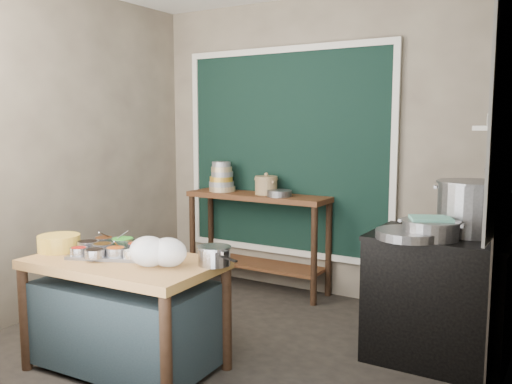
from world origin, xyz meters
The scene contains 30 objects.
floor centered at (0.00, 0.00, -0.01)m, with size 3.50×3.00×0.02m, color #28241F.
back_wall centered at (0.00, 1.51, 1.40)m, with size 3.50×0.02×2.80m, color gray.
left_wall centered at (-1.76, 0.00, 1.40)m, with size 0.02×3.00×2.80m, color gray.
right_wall centered at (1.76, 0.00, 1.40)m, with size 0.02×3.00×2.80m, color gray.
curtain_panel centered at (-0.35, 1.47, 1.35)m, with size 2.10×0.02×1.90m, color black.
curtain_frame centered at (-0.35, 1.46, 1.35)m, with size 2.22×0.03×2.02m, color beige, non-canonical shape.
tile_panel centered at (1.74, 0.55, 1.85)m, with size 0.02×1.70×1.70m, color #B2B2AA.
soot_patch centered at (1.74, 0.65, 0.70)m, with size 0.01×1.30×1.30m, color black.
wall_shelf centered at (1.63, 0.85, 1.60)m, with size 0.22×0.70×0.03m, color beige.
prep_table centered at (-0.38, -0.70, 0.38)m, with size 1.25×0.72×0.75m, color #976237.
back_counter centered at (-0.55, 1.28, 0.47)m, with size 1.45×0.40×0.95m, color #4E2816.
stove_block centered at (1.35, 0.55, 0.42)m, with size 0.90×0.68×0.85m, color black.
stove_top centered at (1.35, 0.55, 0.86)m, with size 0.92×0.69×0.03m, color black.
condiment_tray centered at (-0.53, -0.66, 0.76)m, with size 0.50×0.35×0.02m, color gray.
condiment_bowls centered at (-0.57, -0.65, 0.80)m, with size 0.55×0.44×0.07m.
yellow_basin centered at (-0.94, -0.75, 0.81)m, with size 0.29×0.29×0.11m, color gold.
saucepan centered at (0.21, -0.50, 0.81)m, with size 0.22×0.22×0.12m, color gray, non-canonical shape.
plastic_bag_a centered at (-0.12, -0.74, 0.84)m, with size 0.25×0.22×0.19m, color white.
plastic_bag_b centered at (-0.01, -0.68, 0.84)m, with size 0.24×0.21×0.18m, color white.
bowl_stack centered at (-0.97, 1.27, 1.08)m, with size 0.27×0.27×0.30m.
utensil_cup centered at (-0.94, 1.24, 1.00)m, with size 0.16×0.16×0.09m, color gray.
ceramic_crock centered at (-0.46, 1.30, 1.03)m, with size 0.23×0.23×0.16m, color #91784F, non-canonical shape.
wide_bowl centered at (-0.28, 1.23, 0.98)m, with size 0.24×0.24×0.06m, color gray.
stock_pot centered at (1.51, 0.66, 1.06)m, with size 0.47×0.47×0.37m, color gray, non-canonical shape.
pot_lid centered at (1.65, 0.58, 1.11)m, with size 0.47×0.47×0.02m, color gray.
steamer centered at (1.32, 0.37, 0.94)m, with size 0.39×0.39×0.13m, color gray, non-canonical shape.
green_cloth centered at (1.32, 0.37, 1.01)m, with size 0.26×0.20×0.02m, color #5FA98B.
shallow_pan centered at (1.19, 0.30, 0.91)m, with size 0.43×0.43×0.06m, color gray.
shelf_bowl_stack centered at (1.63, 0.80, 1.67)m, with size 0.15×0.15×0.12m.
shelf_bowl_green centered at (1.63, 1.08, 1.64)m, with size 0.15×0.15×0.05m, color gray.
Camera 1 is at (2.14, -3.19, 1.63)m, focal length 38.00 mm.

